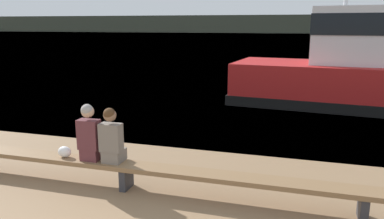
# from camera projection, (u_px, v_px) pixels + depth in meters

# --- Properties ---
(water_surface) EXTENTS (240.00, 240.00, 0.00)m
(water_surface) POSITION_uv_depth(u_px,v_px,m) (294.00, 33.00, 121.22)
(water_surface) COLOR teal
(water_surface) RESTS_ON ground
(far_shoreline) EXTENTS (600.00, 12.00, 5.57)m
(far_shoreline) POSITION_uv_depth(u_px,v_px,m) (295.00, 24.00, 119.03)
(far_shoreline) COLOR #424738
(far_shoreline) RESTS_ON ground
(bench_main) EXTENTS (8.44, 0.42, 0.47)m
(bench_main) POSITION_uv_depth(u_px,v_px,m) (126.00, 168.00, 6.66)
(bench_main) COLOR brown
(bench_main) RESTS_ON ground
(person_left) EXTENTS (0.39, 0.39, 1.05)m
(person_left) POSITION_uv_depth(u_px,v_px,m) (90.00, 135.00, 6.73)
(person_left) COLOR #56282D
(person_left) RESTS_ON bench_main
(person_right) EXTENTS (0.39, 0.39, 1.01)m
(person_right) POSITION_uv_depth(u_px,v_px,m) (112.00, 138.00, 6.62)
(person_right) COLOR #70665B
(person_right) RESTS_ON bench_main
(shopping_bag) EXTENTS (0.26, 0.17, 0.21)m
(shopping_bag) POSITION_uv_depth(u_px,v_px,m) (65.00, 152.00, 6.95)
(shopping_bag) COLOR white
(shopping_bag) RESTS_ON bench_main
(tugboat_red) EXTENTS (7.60, 3.94, 5.62)m
(tugboat_red) POSITION_uv_depth(u_px,v_px,m) (338.00, 75.00, 13.43)
(tugboat_red) COLOR #A81919
(tugboat_red) RESTS_ON water_surface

